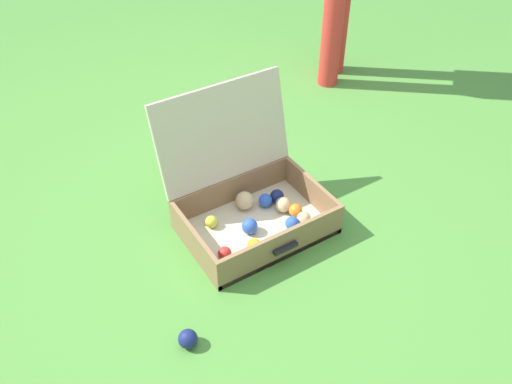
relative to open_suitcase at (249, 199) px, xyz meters
name	(u,v)px	position (x,y,z in m)	size (l,w,h in m)	color
ground_plane	(239,236)	(-0.09, -0.06, -0.12)	(16.00, 16.00, 0.00)	#4C8C38
open_suitcase	(249,199)	(0.00, 0.00, 0.00)	(0.60, 0.55, 0.56)	beige
stray_ball_on_grass	(188,339)	(-0.51, -0.42, -0.09)	(0.07, 0.07, 0.07)	navy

